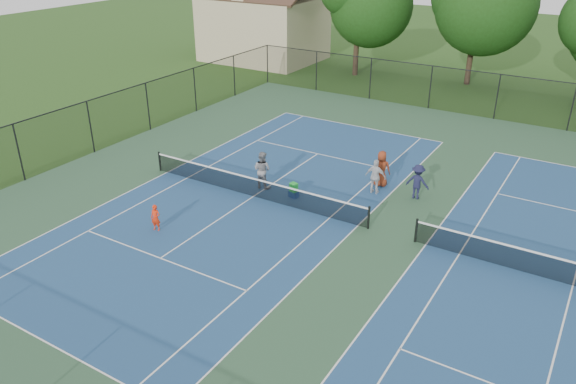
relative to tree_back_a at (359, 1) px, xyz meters
The scene contains 14 objects.
ground 27.95m from the tree_back_a, 61.56° to the right, with size 140.00×140.00×0.00m, color #234716.
court_pad 27.95m from the tree_back_a, 61.56° to the right, with size 36.00×36.00×0.01m, color #2F553A.
tennis_court_left 25.44m from the tree_back_a, 75.96° to the right, with size 12.00×23.83×1.07m.
tennis_court_right 31.80m from the tree_back_a, 50.19° to the right, with size 12.00×23.83×1.07m.
perimeter_fence 27.65m from the tree_back_a, 61.56° to the right, with size 36.08×36.08×3.02m.
tree_back_a is the anchor object (origin of this frame).
clapboard_house 10.47m from the tree_back_a, behind, with size 10.80×8.10×7.65m.
child_player 29.63m from the tree_back_a, 81.48° to the right, with size 0.43×0.28×1.18m, color red.
instructor 24.16m from the tree_back_a, 75.82° to the right, with size 0.91×0.71×1.88m, color gray.
bystander_a 23.84m from the tree_back_a, 62.40° to the right, with size 1.01×0.42×1.73m, color silver.
bystander_b 24.33m from the tree_back_a, 57.75° to the right, with size 1.11×0.64×1.71m, color #1B1C3B.
bystander_c 22.96m from the tree_back_a, 61.52° to the right, with size 0.89×0.58×1.82m, color maroon.
ball_crate 24.99m from the tree_back_a, 71.60° to the right, with size 0.42×0.33×0.30m, color navy.
ball_hopper 24.90m from the tree_back_a, 71.60° to the right, with size 0.34×0.28×0.43m, color green.
Camera 1 is at (6.94, -19.66, 11.87)m, focal length 35.00 mm.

